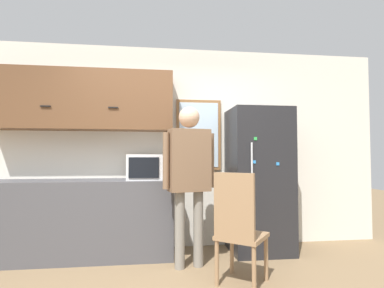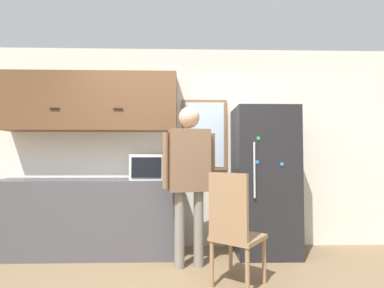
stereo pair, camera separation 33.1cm
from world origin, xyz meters
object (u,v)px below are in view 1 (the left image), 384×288
at_px(person, 189,168).
at_px(microwave, 148,167).
at_px(refrigerator, 259,180).
at_px(chair, 238,225).

bearing_deg(person, microwave, 124.96).
xyz_separation_m(microwave, person, (0.46, -0.44, 0.00)).
relative_size(person, refrigerator, 0.97).
height_order(microwave, person, person).
height_order(microwave, refrigerator, refrigerator).
relative_size(microwave, chair, 0.47).
xyz_separation_m(microwave, chair, (0.86, -0.98, -0.52)).
xyz_separation_m(person, chair, (0.40, -0.54, -0.52)).
relative_size(refrigerator, chair, 1.72).
bearing_deg(chair, person, -15.88).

